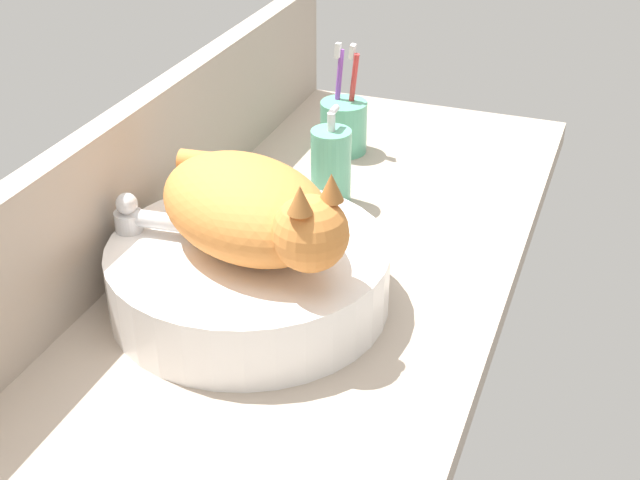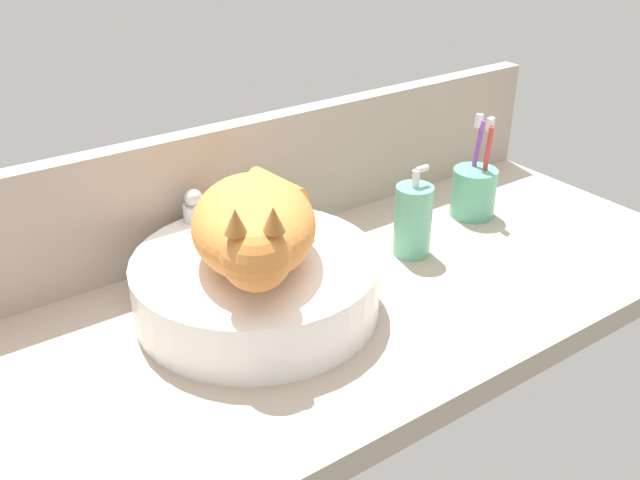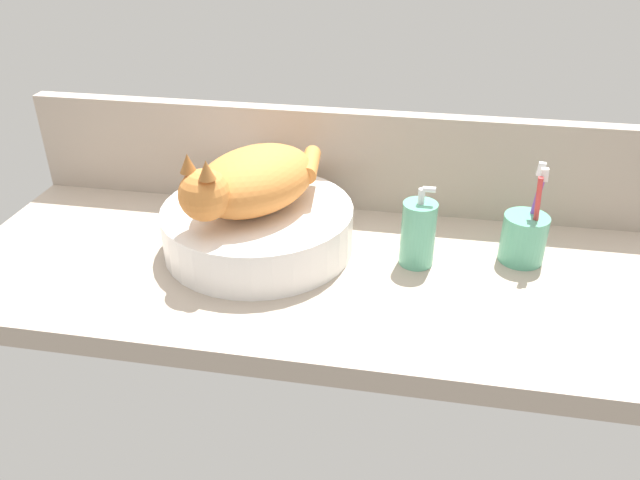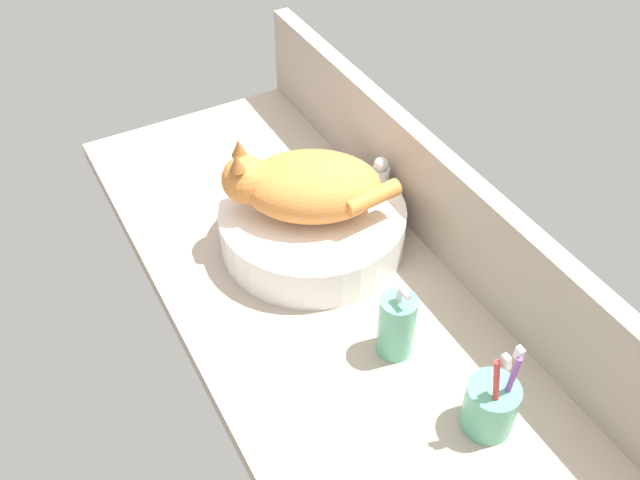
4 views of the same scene
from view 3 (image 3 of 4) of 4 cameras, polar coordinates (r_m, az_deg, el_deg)
name	(u,v)px [view 3 (image 3 of 4)]	position (r cm, az deg, el deg)	size (l,w,h in cm)	color
ground_plane	(308,273)	(113.99, -1.06, -3.02)	(127.66, 52.91, 4.00)	#B2A08E
backsplash_panel	(331,159)	(129.77, 1.00, 7.45)	(127.66, 3.60, 20.71)	#AD9E8E
sink_basin	(258,228)	(116.37, -5.66, 1.14)	(35.19, 35.19, 8.44)	white
cat	(251,181)	(111.00, -6.37, 5.37)	(26.91, 30.09, 14.00)	orange
faucet	(270,180)	(127.90, -4.61, 5.51)	(3.82, 11.86, 13.60)	silver
soap_dispenser	(418,233)	(111.43, 8.96, 0.61)	(6.11, 6.11, 15.28)	#60B793
toothbrush_cup	(524,237)	(117.50, 18.16, 0.26)	(7.97, 7.97, 18.68)	#5BB28E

